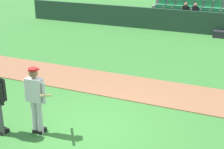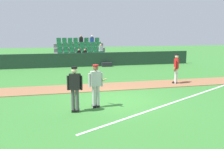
# 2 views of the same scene
# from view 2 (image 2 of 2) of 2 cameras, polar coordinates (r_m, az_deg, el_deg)

# --- Properties ---
(ground_plane) EXTENTS (80.00, 80.00, 0.00)m
(ground_plane) POSITION_cam_2_polar(r_m,az_deg,el_deg) (11.48, 1.27, -5.86)
(ground_plane) COLOR #33702D
(infield_dirt_path) EXTENTS (28.00, 2.02, 0.03)m
(infield_dirt_path) POSITION_cam_2_polar(r_m,az_deg,el_deg) (14.20, -1.78, -2.79)
(infield_dirt_path) COLOR brown
(infield_dirt_path) RESTS_ON ground
(foul_line_chalk) EXTENTS (10.48, 6.02, 0.01)m
(foul_line_chalk) POSITION_cam_2_polar(r_m,az_deg,el_deg) (12.16, 15.75, -5.32)
(foul_line_chalk) COLOR white
(foul_line_chalk) RESTS_ON ground
(dugout_fence) EXTENTS (20.00, 0.16, 1.22)m
(dugout_fence) POSITION_cam_2_polar(r_m,az_deg,el_deg) (22.50, -6.42, 3.29)
(dugout_fence) COLOR #1E3828
(dugout_fence) RESTS_ON ground
(stadium_bleachers) EXTENTS (5.00, 3.80, 2.70)m
(stadium_bleachers) POSITION_cam_2_polar(r_m,az_deg,el_deg) (24.76, -7.11, 4.15)
(stadium_bleachers) COLOR slate
(stadium_bleachers) RESTS_ON ground
(batter_grey_jersey) EXTENTS (0.70, 0.77, 1.76)m
(batter_grey_jersey) POSITION_cam_2_polar(r_m,az_deg,el_deg) (10.24, -3.63, -2.21)
(batter_grey_jersey) COLOR #B2B2B2
(batter_grey_jersey) RESTS_ON ground
(umpire_home_plate) EXTENTS (0.58, 0.37, 1.76)m
(umpire_home_plate) POSITION_cam_2_polar(r_m,az_deg,el_deg) (9.74, -8.34, -2.72)
(umpire_home_plate) COLOR #4C4C4C
(umpire_home_plate) RESTS_ON ground
(runner_red_jersey) EXTENTS (0.53, 0.54, 1.76)m
(runner_red_jersey) POSITION_cam_2_polar(r_m,az_deg,el_deg) (15.43, 14.19, 1.49)
(runner_red_jersey) COLOR silver
(runner_red_jersey) RESTS_ON ground
(equipment_bag) EXTENTS (0.90, 0.36, 0.36)m
(equipment_bag) POSITION_cam_2_polar(r_m,az_deg,el_deg) (22.46, -1.17, 2.23)
(equipment_bag) COLOR #232328
(equipment_bag) RESTS_ON ground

